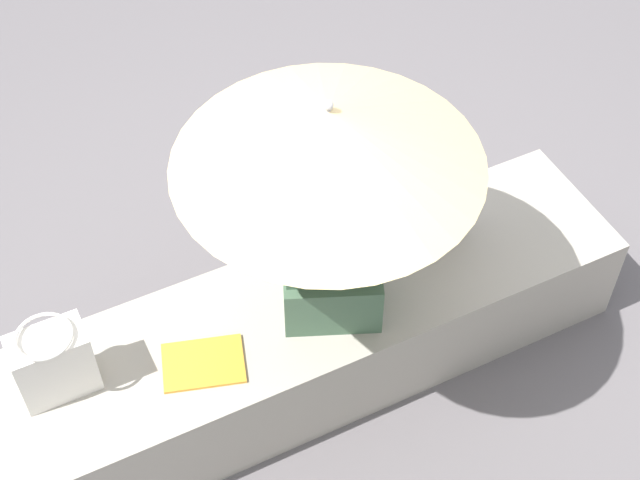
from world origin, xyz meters
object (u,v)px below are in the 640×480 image
parasol (328,138)px  magazine (203,363)px  tote_bag_canvas (53,362)px  handbag_black (432,204)px  person_seated (332,233)px

parasol → magazine: 0.98m
parasol → tote_bag_canvas: (0.94, -0.13, -0.72)m
handbag_black → magazine: (1.00, 0.18, -0.16)m
magazine → parasol: bearing=-162.2°
parasol → magazine: size_ratio=3.56×
person_seated → parasol: bearing=43.7°
person_seated → handbag_black: 0.56m
tote_bag_canvas → magazine: size_ratio=1.05×
person_seated → handbag_black: (-0.49, -0.14, -0.22)m
person_seated → magazine: person_seated is taller
tote_bag_canvas → magazine: 0.50m
handbag_black → tote_bag_canvas: bearing=1.8°
parasol → magazine: parasol is taller
handbag_black → magazine: bearing=10.1°
parasol → tote_bag_canvas: bearing=-7.7°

